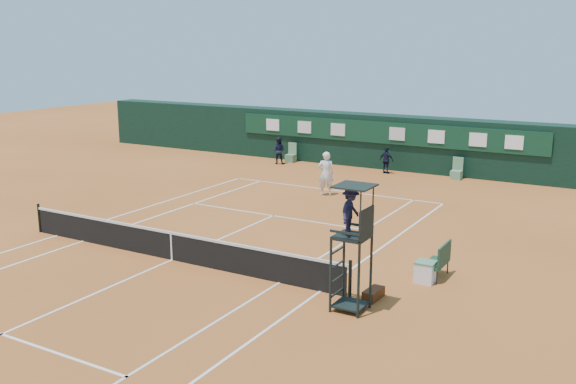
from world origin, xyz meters
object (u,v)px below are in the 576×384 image
at_px(player, 326,173).
at_px(umpire_chair, 352,221).
at_px(cooler, 425,272).
at_px(player_bench, 439,259).
at_px(tennis_net, 172,245).

bearing_deg(player, umpire_chair, 93.29).
bearing_deg(player, cooler, 105.46).
height_order(umpire_chair, player, umpire_chair).
xyz_separation_m(umpire_chair, cooler, (1.09, 2.99, -2.13)).
height_order(umpire_chair, player_bench, umpire_chair).
distance_m(tennis_net, player, 10.83).
bearing_deg(cooler, tennis_net, -164.11).
xyz_separation_m(tennis_net, umpire_chair, (6.75, -0.75, 1.95)).
bearing_deg(tennis_net, player_bench, 18.78).
bearing_deg(umpire_chair, player_bench, 69.03).
relative_size(tennis_net, cooler, 20.00).
distance_m(umpire_chair, cooler, 3.83).
relative_size(tennis_net, player, 6.24).
bearing_deg(cooler, player_bench, 64.33).
height_order(player_bench, cooler, player_bench).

